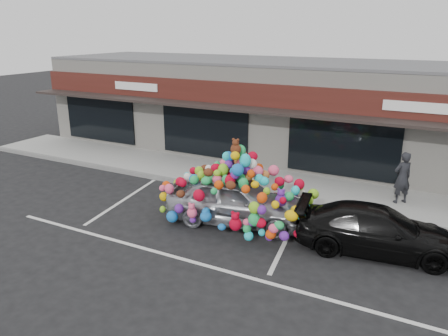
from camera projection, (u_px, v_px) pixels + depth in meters
The scene contains 10 objects.
ground at pixel (200, 220), 13.55m from camera, with size 90.00×90.00×0.00m, color black.
shop_building at pixel (293, 109), 20.02m from camera, with size 24.00×7.20×4.31m.
sidewalk at pixel (253, 180), 16.90m from camera, with size 26.00×3.00×0.15m, color #969691.
kerb at pixel (236, 192), 15.64m from camera, with size 26.00×0.18×0.16m, color slate.
parking_stripe_left at pixel (124, 200), 15.13m from camera, with size 0.12×4.40×0.01m, color silver.
parking_stripe_mid at pixel (288, 236), 12.48m from camera, with size 0.12×4.40×0.01m, color silver.
lane_line at pixel (222, 270), 10.72m from camera, with size 14.00×0.12×0.01m, color silver.
toy_car at pixel (236, 195), 13.13m from camera, with size 3.08×4.83×2.64m.
black_sedan at pixel (378, 230), 11.45m from camera, with size 4.24×1.72×1.23m, color black.
pedestrian_a at pixel (402, 178), 14.26m from camera, with size 0.63×0.42×1.74m, color black.
Camera 1 is at (6.42, -10.65, 5.66)m, focal length 35.00 mm.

